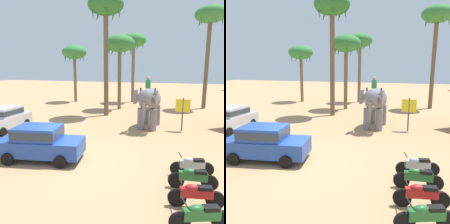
# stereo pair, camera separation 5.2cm
# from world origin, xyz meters

# --- Properties ---
(ground_plane) EXTENTS (120.00, 120.00, 0.00)m
(ground_plane) POSITION_xyz_m (0.00, 0.00, 0.00)
(ground_plane) COLOR tan
(car_sedan_foreground) EXTENTS (4.36, 2.50, 1.70)m
(car_sedan_foreground) POSITION_xyz_m (-1.58, -0.41, 0.93)
(car_sedan_foreground) COLOR #23479E
(car_sedan_foreground) RESTS_ON ground
(car_parked_far_side) EXTENTS (2.08, 4.20, 1.70)m
(car_parked_far_side) POSITION_xyz_m (-7.27, 3.22, 0.93)
(car_parked_far_side) COLOR #B7BABF
(car_parked_far_side) RESTS_ON ground
(elephant_with_mahout) EXTENTS (1.64, 3.87, 3.88)m
(elephant_with_mahout) POSITION_xyz_m (2.42, 7.31, 1.99)
(elephant_with_mahout) COLOR slate
(elephant_with_mahout) RESTS_ON ground
(motorcycle_nearest_camera) EXTENTS (1.71, 0.83, 0.94)m
(motorcycle_nearest_camera) POSITION_xyz_m (5.71, -3.17, 0.46)
(motorcycle_nearest_camera) COLOR black
(motorcycle_nearest_camera) RESTS_ON ground
(motorcycle_second_in_row) EXTENTS (1.78, 0.62, 0.94)m
(motorcycle_second_in_row) POSITION_xyz_m (5.60, -2.07, 0.46)
(motorcycle_second_in_row) COLOR black
(motorcycle_second_in_row) RESTS_ON ground
(motorcycle_mid_row) EXTENTS (1.80, 0.55, 0.94)m
(motorcycle_mid_row) POSITION_xyz_m (5.51, -0.91, 0.46)
(motorcycle_mid_row) COLOR black
(motorcycle_mid_row) RESTS_ON ground
(motorcycle_fourth_in_row) EXTENTS (1.76, 0.68, 0.94)m
(motorcycle_fourth_in_row) POSITION_xyz_m (5.48, 0.20, 0.46)
(motorcycle_fourth_in_row) COLOR black
(motorcycle_fourth_in_row) RESTS_ON ground
(palm_tree_behind_elephant) EXTENTS (3.20, 3.20, 8.84)m
(palm_tree_behind_elephant) POSITION_xyz_m (-1.91, 19.80, 7.65)
(palm_tree_behind_elephant) COLOR brown
(palm_tree_behind_elephant) RESTS_ON ground
(palm_tree_near_hut) EXTENTS (3.20, 3.20, 7.91)m
(palm_tree_near_hut) POSITION_xyz_m (-2.04, 14.22, 6.79)
(palm_tree_near_hut) COLOR brown
(palm_tree_near_hut) RESTS_ON ground
(palm_tree_left_of_road) EXTENTS (3.20, 3.20, 10.90)m
(palm_tree_left_of_road) POSITION_xyz_m (6.83, 17.67, 9.53)
(palm_tree_left_of_road) COLOR brown
(palm_tree_left_of_road) RESTS_ON ground
(palm_tree_far_back) EXTENTS (3.20, 3.20, 10.84)m
(palm_tree_far_back) POSITION_xyz_m (-2.21, 10.57, 9.47)
(palm_tree_far_back) COLOR brown
(palm_tree_far_back) RESTS_ON ground
(palm_tree_leaning_seaward) EXTENTS (3.20, 3.20, 7.39)m
(palm_tree_leaning_seaward) POSITION_xyz_m (-9.26, 17.64, 6.30)
(palm_tree_leaning_seaward) COLOR brown
(palm_tree_leaning_seaward) RESTS_ON ground
(signboard_yellow) EXTENTS (1.00, 0.10, 2.40)m
(signboard_yellow) POSITION_xyz_m (4.84, 7.20, 1.69)
(signboard_yellow) COLOR #4C4C51
(signboard_yellow) RESTS_ON ground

